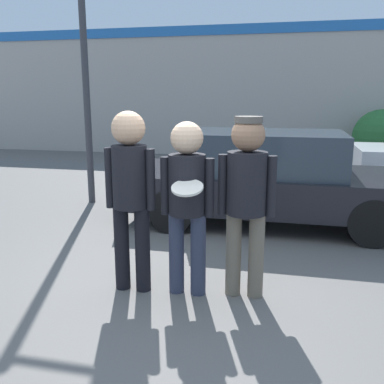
% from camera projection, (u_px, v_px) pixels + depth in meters
% --- Properties ---
extents(ground_plane, '(56.00, 56.00, 0.00)m').
position_uv_depth(ground_plane, '(176.00, 298.00, 4.16)').
color(ground_plane, '#5B5956').
extents(storefront_building, '(24.00, 0.22, 4.05)m').
position_uv_depth(storefront_building, '(259.00, 91.00, 13.36)').
color(storefront_building, '#B2A89E').
rests_on(storefront_building, ground).
extents(person_left, '(0.51, 0.34, 1.79)m').
position_uv_depth(person_left, '(130.00, 185.00, 4.14)').
color(person_left, black).
rests_on(person_left, ground).
extents(person_middle_with_frisbee, '(0.52, 0.58, 1.70)m').
position_uv_depth(person_middle_with_frisbee, '(187.00, 194.00, 4.07)').
color(person_middle_with_frisbee, '#2D3347').
rests_on(person_middle_with_frisbee, ground).
extents(person_right, '(0.54, 0.37, 1.75)m').
position_uv_depth(person_right, '(247.00, 190.00, 4.01)').
color(person_right, '#665B4C').
rests_on(person_right, ground).
extents(parked_car_near, '(4.35, 1.90, 1.40)m').
position_uv_depth(parked_car_near, '(269.00, 177.00, 6.54)').
color(parked_car_near, black).
rests_on(parked_car_near, ground).
extents(street_lamp, '(1.16, 0.35, 5.47)m').
position_uv_depth(street_lamp, '(93.00, 7.00, 7.14)').
color(street_lamp, '#38383D').
rests_on(street_lamp, ground).
extents(shrub, '(1.56, 1.56, 1.56)m').
position_uv_depth(shrub, '(381.00, 137.00, 11.96)').
color(shrub, '#2D6B33').
rests_on(shrub, ground).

